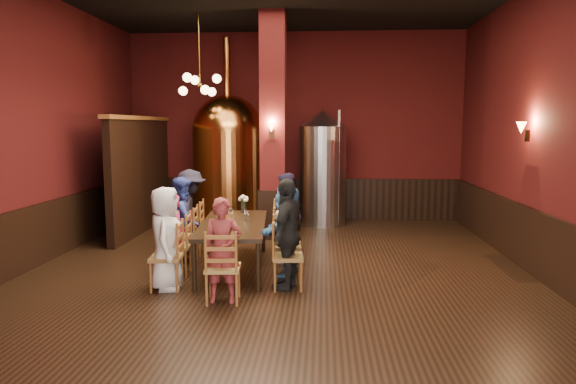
# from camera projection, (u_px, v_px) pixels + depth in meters

# --- Properties ---
(room) EXTENTS (10.00, 10.02, 4.50)m
(room) POSITION_uv_depth(u_px,v_px,m) (275.00, 128.00, 7.49)
(room) COLOR black
(room) RESTS_ON ground
(wainscot_right) EXTENTS (0.08, 9.90, 1.00)m
(wainscot_right) POSITION_uv_depth(u_px,v_px,m) (547.00, 249.00, 7.45)
(wainscot_right) COLOR black
(wainscot_right) RESTS_ON ground
(wainscot_back) EXTENTS (7.90, 0.08, 1.00)m
(wainscot_back) POSITION_uv_depth(u_px,v_px,m) (294.00, 198.00, 12.62)
(wainscot_back) COLOR black
(wainscot_back) RESTS_ON ground
(wainscot_left) EXTENTS (0.08, 9.90, 1.00)m
(wainscot_left) POSITION_uv_depth(u_px,v_px,m) (23.00, 241.00, 7.99)
(wainscot_left) COLOR black
(wainscot_left) RESTS_ON ground
(column) EXTENTS (0.58, 0.58, 4.50)m
(column) POSITION_uv_depth(u_px,v_px,m) (273.00, 127.00, 10.28)
(column) COLOR #430E0E
(column) RESTS_ON ground
(partition) EXTENTS (0.22, 3.50, 2.40)m
(partition) POSITION_uv_depth(u_px,v_px,m) (141.00, 176.00, 11.01)
(partition) COLOR black
(partition) RESTS_ON ground
(pendant_cluster) EXTENTS (0.90, 0.90, 1.70)m
(pendant_cluster) POSITION_uv_depth(u_px,v_px,m) (200.00, 85.00, 10.38)
(pendant_cluster) COLOR #A57226
(pendant_cluster) RESTS_ON room
(sconce_wall) EXTENTS (0.20, 0.20, 0.36)m
(sconce_wall) POSITION_uv_depth(u_px,v_px,m) (528.00, 131.00, 8.02)
(sconce_wall) COLOR black
(sconce_wall) RESTS_ON room
(sconce_column) EXTENTS (0.20, 0.20, 0.36)m
(sconce_column) POSITION_uv_depth(u_px,v_px,m) (272.00, 130.00, 9.99)
(sconce_column) COLOR black
(sconce_column) RESTS_ON column
(dining_table) EXTENTS (1.20, 2.48, 0.75)m
(dining_table) POSITION_uv_depth(u_px,v_px,m) (233.00, 227.00, 8.14)
(dining_table) COLOR black
(dining_table) RESTS_ON ground
(chair_0) EXTENTS (0.50, 0.50, 0.92)m
(chair_0) POSITION_uv_depth(u_px,v_px,m) (166.00, 257.00, 7.16)
(chair_0) COLOR #9B4F27
(chair_0) RESTS_ON ground
(person_0) EXTENTS (0.57, 0.77, 1.44)m
(person_0) POSITION_uv_depth(u_px,v_px,m) (166.00, 238.00, 7.13)
(person_0) COLOR white
(person_0) RESTS_ON ground
(chair_1) EXTENTS (0.50, 0.50, 0.92)m
(chair_1) POSITION_uv_depth(u_px,v_px,m) (176.00, 246.00, 7.82)
(chair_1) COLOR #9B4F27
(chair_1) RESTS_ON ground
(person_1) EXTENTS (0.46, 0.54, 1.26)m
(person_1) POSITION_uv_depth(u_px,v_px,m) (176.00, 235.00, 7.80)
(person_1) COLOR #A21B3D
(person_1) RESTS_ON ground
(chair_2) EXTENTS (0.50, 0.50, 0.92)m
(chair_2) POSITION_uv_depth(u_px,v_px,m) (184.00, 236.00, 8.48)
(chair_2) COLOR #9B4F27
(chair_2) RESTS_ON ground
(person_2) EXTENTS (0.44, 0.75, 1.45)m
(person_2) POSITION_uv_depth(u_px,v_px,m) (183.00, 221.00, 8.44)
(person_2) COLOR navy
(person_2) RESTS_ON ground
(chair_3) EXTENTS (0.50, 0.50, 0.92)m
(chair_3) POSITION_uv_depth(u_px,v_px,m) (191.00, 228.00, 9.14)
(chair_3) COLOR #9B4F27
(chair_3) RESTS_ON ground
(person_3) EXTENTS (0.81, 1.10, 1.52)m
(person_3) POSITION_uv_depth(u_px,v_px,m) (190.00, 212.00, 9.10)
(person_3) COLOR black
(person_3) RESTS_ON ground
(chair_4) EXTENTS (0.50, 0.50, 0.92)m
(chair_4) POSITION_uv_depth(u_px,v_px,m) (288.00, 256.00, 7.19)
(chair_4) COLOR #9B4F27
(chair_4) RESTS_ON ground
(person_4) EXTENTS (0.61, 0.98, 1.56)m
(person_4) POSITION_uv_depth(u_px,v_px,m) (288.00, 234.00, 7.15)
(person_4) COLOR black
(person_4) RESTS_ON ground
(chair_5) EXTENTS (0.50, 0.50, 0.92)m
(chair_5) POSITION_uv_depth(u_px,v_px,m) (287.00, 245.00, 7.85)
(chair_5) COLOR #9B4F27
(chair_5) RESTS_ON ground
(person_5) EXTENTS (0.73, 1.36, 1.40)m
(person_5) POSITION_uv_depth(u_px,v_px,m) (287.00, 230.00, 7.82)
(person_5) COLOR #2F5C8F
(person_5) RESTS_ON ground
(chair_6) EXTENTS (0.50, 0.50, 0.92)m
(chair_6) POSITION_uv_depth(u_px,v_px,m) (287.00, 236.00, 8.51)
(chair_6) COLOR #9B4F27
(chair_6) RESTS_ON ground
(person_6) EXTENTS (0.53, 0.71, 1.33)m
(person_6) POSITION_uv_depth(u_px,v_px,m) (286.00, 224.00, 8.48)
(person_6) COLOR silver
(person_6) RESTS_ON ground
(chair_7) EXTENTS (0.50, 0.50, 0.92)m
(chair_7) POSITION_uv_depth(u_px,v_px,m) (286.00, 228.00, 9.17)
(chair_7) COLOR #9B4F27
(chair_7) RESTS_ON ground
(person_7) EXTENTS (0.39, 0.73, 1.45)m
(person_7) POSITION_uv_depth(u_px,v_px,m) (286.00, 213.00, 9.14)
(person_7) COLOR black
(person_7) RESTS_ON ground
(chair_8) EXTENTS (0.50, 0.50, 0.92)m
(chair_8) POSITION_uv_depth(u_px,v_px,m) (223.00, 267.00, 6.63)
(chair_8) COLOR #9B4F27
(chair_8) RESTS_ON ground
(person_8) EXTENTS (0.52, 0.36, 1.37)m
(person_8) POSITION_uv_depth(u_px,v_px,m) (223.00, 250.00, 6.60)
(person_8) COLOR maroon
(person_8) RESTS_ON ground
(copper_kettle) EXTENTS (2.07, 2.07, 4.20)m
(copper_kettle) POSITION_uv_depth(u_px,v_px,m) (228.00, 159.00, 11.61)
(copper_kettle) COLOR black
(copper_kettle) RESTS_ON ground
(steel_vessel) EXTENTS (1.22, 1.22, 2.62)m
(steel_vessel) POSITION_uv_depth(u_px,v_px,m) (322.00, 168.00, 11.79)
(steel_vessel) COLOR #B2B2B7
(steel_vessel) RESTS_ON ground
(rose_vase) EXTENTS (0.19, 0.19, 0.31)m
(rose_vase) POSITION_uv_depth(u_px,v_px,m) (243.00, 201.00, 9.09)
(rose_vase) COLOR white
(rose_vase) RESTS_ON dining_table
(wine_glass_0) EXTENTS (0.07, 0.07, 0.17)m
(wine_glass_0) POSITION_uv_depth(u_px,v_px,m) (215.00, 216.00, 8.23)
(wine_glass_0) COLOR white
(wine_glass_0) RESTS_ON dining_table
(wine_glass_1) EXTENTS (0.07, 0.07, 0.17)m
(wine_glass_1) POSITION_uv_depth(u_px,v_px,m) (246.00, 215.00, 8.33)
(wine_glass_1) COLOR white
(wine_glass_1) RESTS_ON dining_table
(wine_glass_2) EXTENTS (0.07, 0.07, 0.17)m
(wine_glass_2) POSITION_uv_depth(u_px,v_px,m) (234.00, 224.00, 7.55)
(wine_glass_2) COLOR white
(wine_glass_2) RESTS_ON dining_table
(wine_glass_3) EXTENTS (0.07, 0.07, 0.17)m
(wine_glass_3) POSITION_uv_depth(u_px,v_px,m) (218.00, 215.00, 8.34)
(wine_glass_3) COLOR white
(wine_glass_3) RESTS_ON dining_table
(wine_glass_4) EXTENTS (0.07, 0.07, 0.17)m
(wine_glass_4) POSITION_uv_depth(u_px,v_px,m) (232.00, 214.00, 8.41)
(wine_glass_4) COLOR white
(wine_glass_4) RESTS_ON dining_table
(wine_glass_5) EXTENTS (0.07, 0.07, 0.17)m
(wine_glass_5) POSITION_uv_depth(u_px,v_px,m) (230.00, 214.00, 8.45)
(wine_glass_5) COLOR white
(wine_glass_5) RESTS_ON dining_table
(wine_glass_6) EXTENTS (0.07, 0.07, 0.17)m
(wine_glass_6) POSITION_uv_depth(u_px,v_px,m) (248.00, 216.00, 8.25)
(wine_glass_6) COLOR white
(wine_glass_6) RESTS_ON dining_table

